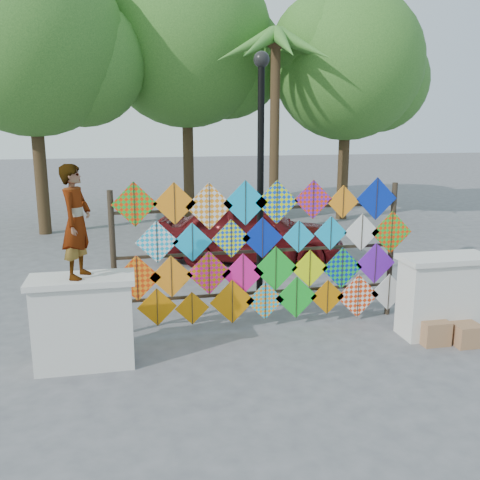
# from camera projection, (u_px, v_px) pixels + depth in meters

# --- Properties ---
(ground) EXTENTS (80.00, 80.00, 0.00)m
(ground) POSITION_uv_depth(u_px,v_px,m) (272.00, 343.00, 8.12)
(ground) COLOR slate
(ground) RESTS_ON ground
(parapet_left) EXTENTS (1.40, 0.65, 1.28)m
(parapet_left) POSITION_uv_depth(u_px,v_px,m) (84.00, 321.00, 7.25)
(parapet_left) COLOR silver
(parapet_left) RESTS_ON ground
(parapet_right) EXTENTS (1.40, 0.65, 1.28)m
(parapet_right) POSITION_uv_depth(u_px,v_px,m) (443.00, 295.00, 8.32)
(parapet_right) COLOR silver
(parapet_right) RESTS_ON ground
(kite_rack) EXTENTS (4.94, 0.24, 2.43)m
(kite_rack) POSITION_uv_depth(u_px,v_px,m) (266.00, 254.00, 8.56)
(kite_rack) COLOR black
(kite_rack) RESTS_ON ground
(tree_west) EXTENTS (5.85, 5.20, 8.01)m
(tree_west) POSITION_uv_depth(u_px,v_px,m) (34.00, 42.00, 14.66)
(tree_west) COLOR #45311D
(tree_west) RESTS_ON ground
(tree_mid) EXTENTS (6.30, 5.60, 8.61)m
(tree_mid) POSITION_uv_depth(u_px,v_px,m) (189.00, 41.00, 17.37)
(tree_mid) COLOR #45311D
(tree_mid) RESTS_ON ground
(tree_east) EXTENTS (5.40, 4.80, 7.42)m
(tree_east) POSITION_uv_depth(u_px,v_px,m) (350.00, 65.00, 17.11)
(tree_east) COLOR #45311D
(tree_east) RESTS_ON ground
(palm_tree) EXTENTS (3.62, 3.62, 5.83)m
(palm_tree) POSITION_uv_depth(u_px,v_px,m) (276.00, 59.00, 15.08)
(palm_tree) COLOR #45311D
(palm_tree) RESTS_ON ground
(vendor_woman) EXTENTS (0.52, 0.63, 1.50)m
(vendor_woman) POSITION_uv_depth(u_px,v_px,m) (76.00, 222.00, 6.94)
(vendor_woman) COLOR #99999E
(vendor_woman) RESTS_ON parapet_left
(sedan) EXTENTS (4.65, 2.97, 1.47)m
(sedan) POSITION_uv_depth(u_px,v_px,m) (251.00, 230.00, 12.66)
(sedan) COLOR #580F11
(sedan) RESTS_ON ground
(lamppost) EXTENTS (0.28, 0.28, 4.46)m
(lamppost) POSITION_uv_depth(u_px,v_px,m) (261.00, 156.00, 9.49)
(lamppost) COLOR black
(lamppost) RESTS_ON ground
(cardboard_box_near) EXTENTS (0.41, 0.37, 0.37)m
(cardboard_box_near) POSITION_uv_depth(u_px,v_px,m) (433.00, 332.00, 8.09)
(cardboard_box_near) COLOR #926446
(cardboard_box_near) RESTS_ON ground
(cardboard_box_far) EXTENTS (0.39, 0.36, 0.33)m
(cardboard_box_far) POSITION_uv_depth(u_px,v_px,m) (466.00, 334.00, 8.03)
(cardboard_box_far) COLOR #926446
(cardboard_box_far) RESTS_ON ground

